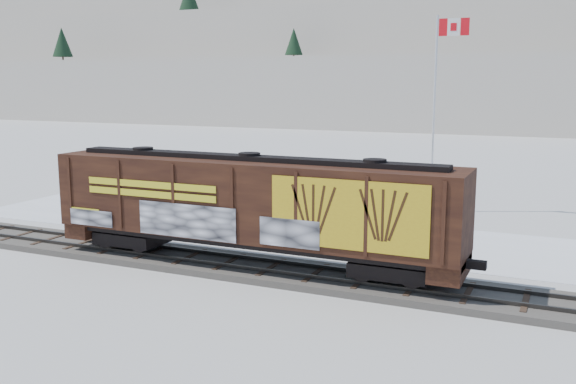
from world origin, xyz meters
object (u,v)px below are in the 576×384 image
at_px(hopper_railcar, 250,203).
at_px(car_white, 387,221).
at_px(car_dark, 318,223).
at_px(flagpole, 435,141).
at_px(car_silver, 152,204).

xyz_separation_m(hopper_railcar, car_white, (3.65, 8.10, -2.07)).
xyz_separation_m(hopper_railcar, car_dark, (0.49, 6.52, -2.12)).
bearing_deg(flagpole, car_silver, -150.48).
xyz_separation_m(car_white, car_dark, (-3.16, -1.58, -0.05)).
height_order(hopper_railcar, car_white, hopper_railcar).
bearing_deg(flagpole, car_white, -95.63).
bearing_deg(car_dark, car_white, -48.54).
bearing_deg(car_white, flagpole, -12.64).
bearing_deg(car_dark, car_silver, 100.48).
height_order(flagpole, car_white, flagpole).
height_order(flagpole, car_dark, flagpole).
relative_size(car_silver, car_dark, 0.80).
bearing_deg(car_white, car_dark, 109.54).
xyz_separation_m(car_silver, car_dark, (10.87, -0.84, 0.05)).
bearing_deg(car_silver, car_white, -69.79).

